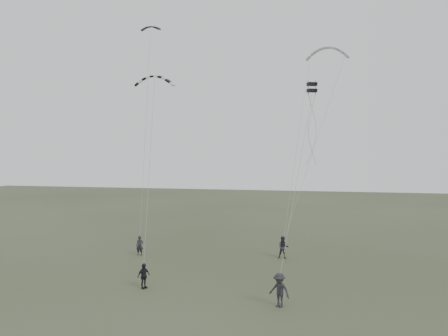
% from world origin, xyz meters
% --- Properties ---
extents(ground, '(140.00, 140.00, 0.00)m').
position_xyz_m(ground, '(0.00, 0.00, 0.00)').
color(ground, '#38422A').
rests_on(ground, ground).
extents(flyer_left, '(0.62, 0.46, 1.56)m').
position_xyz_m(flyer_left, '(-6.63, 6.36, 0.78)').
color(flyer_left, black).
rests_on(flyer_left, ground).
extents(flyer_right, '(0.95, 0.80, 1.74)m').
position_xyz_m(flyer_right, '(4.83, 7.78, 0.87)').
color(flyer_right, '#28272D').
rests_on(flyer_right, ground).
extents(flyer_center, '(0.77, 0.98, 1.55)m').
position_xyz_m(flyer_center, '(-2.94, -1.68, 0.77)').
color(flyer_center, black).
rests_on(flyer_center, ground).
extents(flyer_far, '(1.36, 1.12, 1.83)m').
position_xyz_m(flyer_far, '(5.48, -3.14, 0.92)').
color(flyer_far, '#232328').
rests_on(flyer_far, ground).
extents(kite_dark_small, '(1.74, 0.72, 0.66)m').
position_xyz_m(kite_dark_small, '(-6.83, 9.44, 19.22)').
color(kite_dark_small, black).
rests_on(kite_dark_small, flyer_left).
extents(kite_pale_large, '(4.01, 1.61, 1.73)m').
position_xyz_m(kite_pale_large, '(8.16, 14.99, 17.95)').
color(kite_pale_large, '#989B9D').
rests_on(kite_pale_large, flyer_right).
extents(kite_striped, '(2.99, 1.42, 1.25)m').
position_xyz_m(kite_striped, '(-4.17, 3.47, 13.85)').
color(kite_striped, black).
rests_on(kite_striped, flyer_center).
extents(kite_box, '(0.78, 0.81, 0.73)m').
position_xyz_m(kite_box, '(7.01, 4.33, 12.83)').
color(kite_box, black).
rests_on(kite_box, flyer_far).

